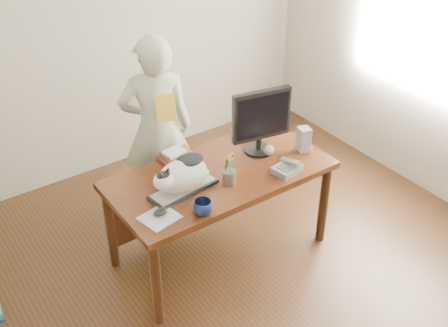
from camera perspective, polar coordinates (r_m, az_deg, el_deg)
room at (r=3.29m, az=5.52°, el=2.99°), size 4.50×4.50×4.50m
desk at (r=4.14m, az=-1.02°, el=-2.07°), size 1.60×0.80×0.75m
keyboard at (r=3.82m, az=-4.16°, el=-2.60°), size 0.51×0.25×0.03m
cat at (r=3.74m, az=-4.39°, el=-1.17°), size 0.48×0.29×0.27m
monitor at (r=4.10m, az=3.80°, el=4.58°), size 0.45×0.26×0.51m
pen_cup at (r=3.86m, az=0.51°, el=-1.23°), size 0.11×0.11×0.24m
mousepad at (r=3.61m, az=-6.56°, el=-5.46°), size 0.26×0.24×0.01m
mouse at (r=3.62m, az=-6.46°, el=-4.93°), size 0.11×0.08×0.04m
coffee_mug at (r=3.59m, az=-2.17°, el=-4.51°), size 0.17×0.17×0.10m
phone at (r=4.02m, az=6.43°, el=-0.46°), size 0.22×0.19×0.09m
speaker at (r=4.25m, az=8.12°, el=2.45°), size 0.11×0.11×0.19m
baseball at (r=4.19m, az=4.56°, el=1.36°), size 0.08×0.08×0.08m
book_stack at (r=4.12m, az=-4.89°, el=0.73°), size 0.25×0.19×0.09m
calculator at (r=4.46m, az=2.81°, el=3.33°), size 0.18×0.22×0.06m
person at (r=4.49m, az=-6.85°, el=3.50°), size 0.68×0.57×1.58m
held_book at (r=4.23m, az=-5.95°, el=5.65°), size 0.17×0.14×0.21m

